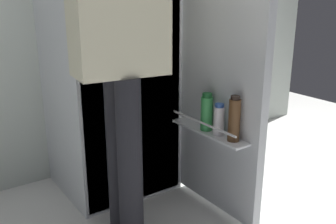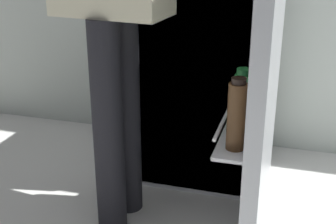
% 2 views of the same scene
% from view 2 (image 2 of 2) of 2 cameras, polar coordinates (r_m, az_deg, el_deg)
% --- Properties ---
extents(ground_plane, '(6.06, 6.06, 0.00)m').
position_cam_2_polar(ground_plane, '(2.04, 0.21, -13.24)').
color(ground_plane, silver).
extents(refrigerator, '(0.72, 1.26, 1.71)m').
position_cam_2_polar(refrigerator, '(2.18, 4.78, 13.39)').
color(refrigerator, silver).
rests_on(refrigerator, ground_plane).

